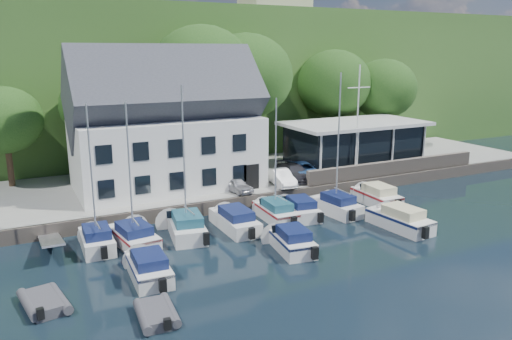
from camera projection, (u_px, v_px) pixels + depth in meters
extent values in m
plane|color=black|center=(368.00, 255.00, 29.08)|extent=(180.00, 180.00, 0.00)
cube|color=gray|center=(242.00, 179.00, 44.18)|extent=(60.00, 13.00, 1.00)
cube|color=#72665B|center=(277.00, 198.00, 38.53)|extent=(60.00, 0.30, 1.00)
cube|color=#2B4E1D|center=(126.00, 73.00, 81.14)|extent=(160.00, 75.00, 16.00)
cube|color=#5A6934|center=(158.00, 25.00, 89.68)|extent=(50.00, 30.00, 0.30)
cube|color=#72665B|center=(395.00, 167.00, 43.83)|extent=(18.00, 0.50, 1.20)
imported|color=#A9A9AE|center=(236.00, 185.00, 38.30)|extent=(1.99, 3.42, 1.09)
imported|color=silver|center=(281.00, 177.00, 40.10)|extent=(1.90, 4.08, 1.29)
imported|color=#333238|center=(294.00, 172.00, 41.92)|extent=(2.07, 4.57, 1.30)
imported|color=#315C98|center=(303.00, 170.00, 42.40)|extent=(2.24, 4.36, 1.42)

